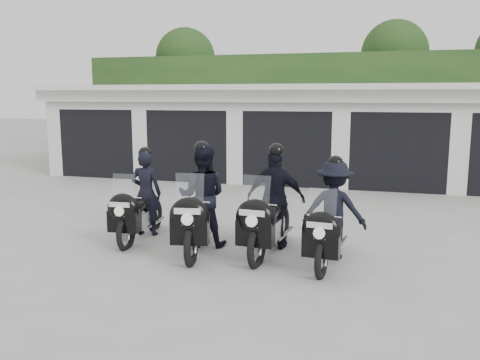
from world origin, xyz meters
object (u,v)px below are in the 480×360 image
(police_bike_c, at_px, (273,205))
(police_bike_a, at_px, (141,202))
(police_bike_b, at_px, (200,203))
(police_bike_d, at_px, (332,216))

(police_bike_c, bearing_deg, police_bike_a, -177.58)
(police_bike_b, relative_size, police_bike_c, 1.01)
(police_bike_d, bearing_deg, police_bike_c, 170.84)
(police_bike_a, height_order, police_bike_c, police_bike_c)
(police_bike_c, bearing_deg, police_bike_d, -9.26)
(police_bike_a, relative_size, police_bike_b, 0.91)
(police_bike_b, xyz_separation_m, police_bike_d, (2.26, -0.05, -0.07))
(police_bike_c, bearing_deg, police_bike_b, -166.04)
(police_bike_b, height_order, police_bike_c, police_bike_b)
(police_bike_b, xyz_separation_m, police_bike_c, (1.23, 0.20, -0.01))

